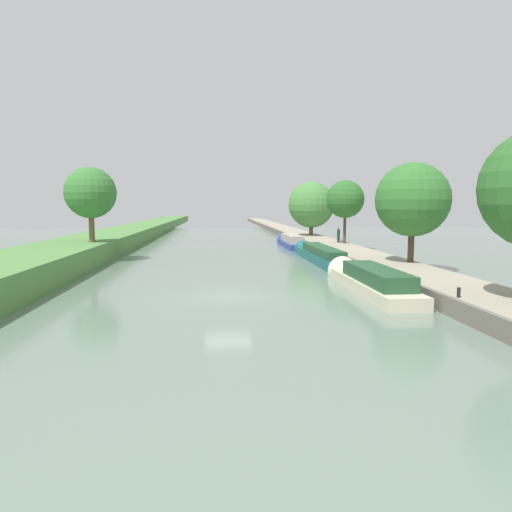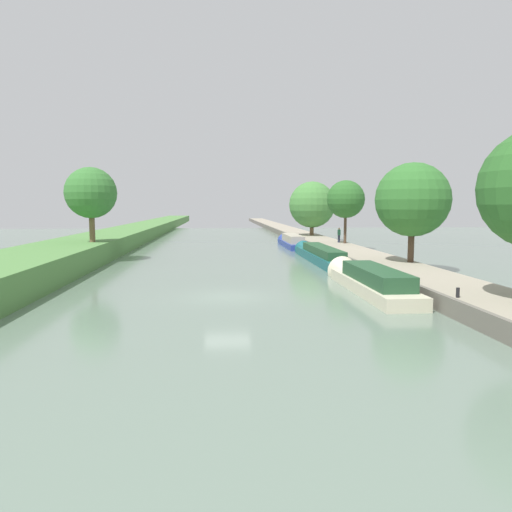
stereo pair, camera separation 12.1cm
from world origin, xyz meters
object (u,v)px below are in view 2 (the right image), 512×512
object	(u,v)px
narrowboat_blue	(291,242)
mooring_bollard_near	(458,293)
narrowboat_cream	(368,280)
mooring_bollard_far	(300,235)
narrowboat_teal	(319,255)
person_walking	(339,235)

from	to	relation	value
narrowboat_blue	mooring_bollard_near	bearing A→B (deg)	-87.00
narrowboat_cream	mooring_bollard_far	world-z (taller)	narrowboat_cream
narrowboat_cream	narrowboat_blue	world-z (taller)	narrowboat_blue
narrowboat_blue	mooring_bollard_far	xyz separation A→B (m)	(1.89, 5.06, 0.43)
narrowboat_teal	mooring_bollard_far	world-z (taller)	narrowboat_teal
mooring_bollard_near	narrowboat_cream	bearing A→B (deg)	106.76
mooring_bollard_near	mooring_bollard_far	size ratio (longest dim) A/B	1.00
narrowboat_blue	mooring_bollard_near	size ratio (longest dim) A/B	26.16
narrowboat_teal	person_walking	bearing A→B (deg)	66.95
narrowboat_teal	mooring_bollard_far	bearing A→B (deg)	85.07
narrowboat_teal	mooring_bollard_far	xyz separation A→B (m)	(1.74, 20.17, 0.45)
narrowboat_blue	person_walking	distance (m)	6.50
narrowboat_blue	mooring_bollard_near	world-z (taller)	narrowboat_blue
narrowboat_cream	mooring_bollard_far	distance (m)	34.60
narrowboat_cream	narrowboat_blue	size ratio (longest dim) A/B	1.00
narrowboat_teal	person_walking	xyz separation A→B (m)	(4.59, 10.79, 1.10)
narrowboat_cream	mooring_bollard_near	xyz separation A→B (m)	(1.99, -6.61, 0.45)
mooring_bollard_far	narrowboat_cream	bearing A→B (deg)	-93.29
person_walking	mooring_bollard_far	xyz separation A→B (m)	(-2.85, 9.37, -0.65)
narrowboat_cream	mooring_bollard_near	size ratio (longest dim) A/B	26.26
person_walking	mooring_bollard_far	size ratio (longest dim) A/B	3.69
narrowboat_blue	person_walking	world-z (taller)	person_walking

